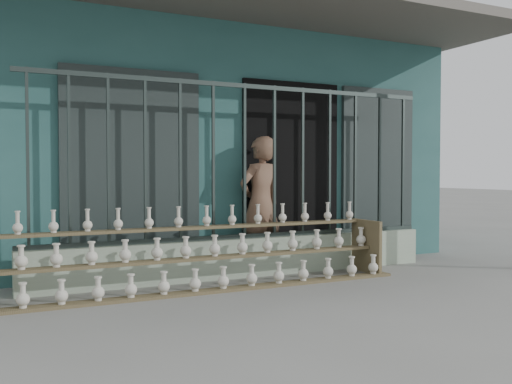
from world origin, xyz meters
name	(u,v)px	position (x,y,z in m)	size (l,w,h in m)	color
ground	(302,299)	(0.00, 0.00, 0.00)	(60.00, 60.00, 0.00)	slate
workshop_building	(168,148)	(0.00, 4.23, 1.62)	(7.40, 6.60, 3.21)	#275452
parapet_wall	(245,257)	(0.00, 1.30, 0.23)	(5.00, 0.20, 0.45)	#9FB198
security_fence	(245,161)	(0.00, 1.30, 1.35)	(5.00, 0.04, 1.80)	#283330
shelf_rack	(201,254)	(-0.70, 0.88, 0.36)	(4.50, 0.68, 0.85)	brown
elderly_woman	(261,204)	(0.33, 1.55, 0.83)	(0.61, 0.40, 1.66)	brown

